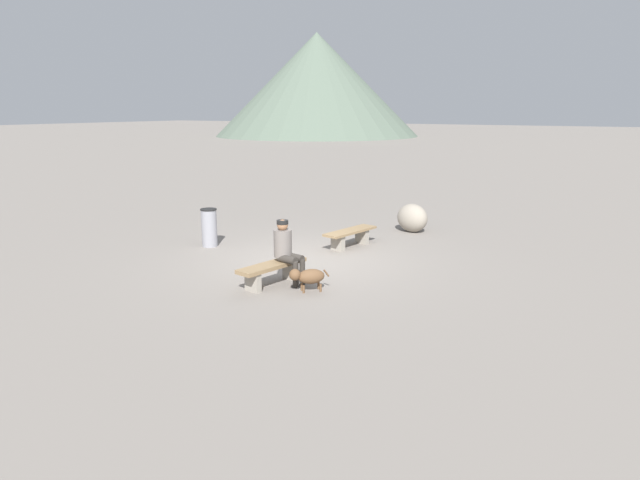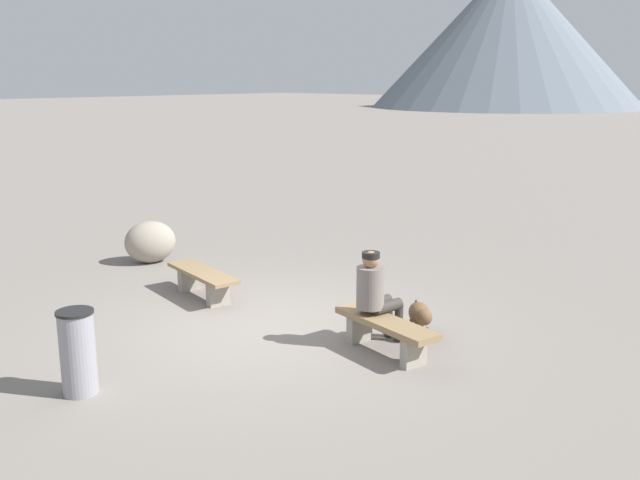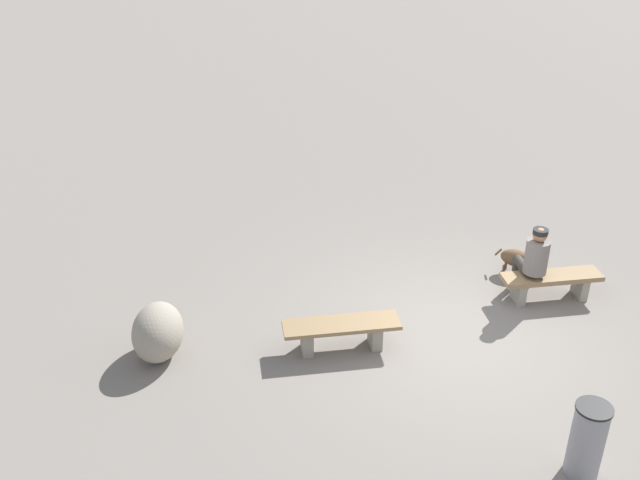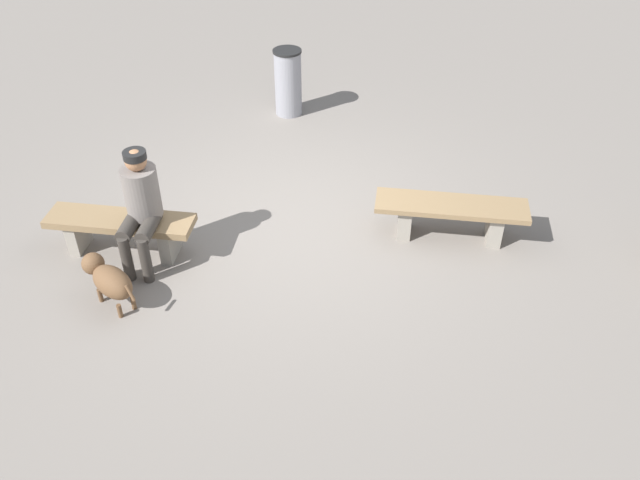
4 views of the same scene
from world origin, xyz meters
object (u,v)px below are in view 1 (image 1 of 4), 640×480
at_px(seated_person, 286,247).
at_px(dog, 308,276).
at_px(bench_right, 272,270).
at_px(bench_left, 350,235).
at_px(trash_bin, 209,228).
at_px(boulder, 412,218).

distance_m(seated_person, dog, 0.82).
bearing_deg(bench_right, dog, 102.66).
xyz_separation_m(bench_left, seated_person, (3.17, 0.23, 0.42)).
bearing_deg(bench_right, trash_bin, -108.59).
relative_size(bench_left, seated_person, 1.33).
distance_m(bench_left, trash_bin, 3.46).
relative_size(bench_left, dog, 2.75).
distance_m(bench_right, dog, 0.79).
height_order(bench_left, trash_bin, trash_bin).
distance_m(trash_bin, boulder, 5.50).
bearing_deg(boulder, seated_person, -4.71).
xyz_separation_m(seated_person, trash_bin, (-1.49, -3.25, -0.25)).
bearing_deg(boulder, dog, 1.91).
height_order(trash_bin, boulder, trash_bin).
height_order(seated_person, dog, seated_person).
distance_m(bench_left, dog, 3.54).
bearing_deg(dog, trash_bin, -68.85).
height_order(bench_right, trash_bin, trash_bin).
bearing_deg(bench_right, seated_person, 164.63).
bearing_deg(bench_left, dog, 25.41).
relative_size(bench_left, boulder, 1.78).
relative_size(trash_bin, boulder, 1.01).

